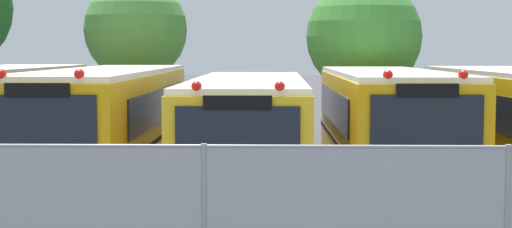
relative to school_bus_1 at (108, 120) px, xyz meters
name	(u,v)px	position (x,y,z in m)	size (l,w,h in m)	color
ground_plane	(247,182)	(3.27, 0.00, -1.46)	(160.00, 160.00, 0.00)	#38383D
school_bus_1	(108,120)	(0.00, 0.00, 0.00)	(2.48, 10.96, 2.78)	#EAA80C
school_bus_2	(249,125)	(3.33, -0.19, -0.10)	(2.62, 10.52, 2.57)	yellow
school_bus_3	(386,121)	(6.50, -0.09, -0.02)	(2.49, 9.53, 2.75)	#EAA80C
tree_1	(138,31)	(-0.94, 9.42, 2.33)	(3.65, 3.65, 5.66)	#4C3823
tree_2	(367,37)	(6.91, 7.11, 2.06)	(3.71, 3.71, 5.39)	#4C3823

